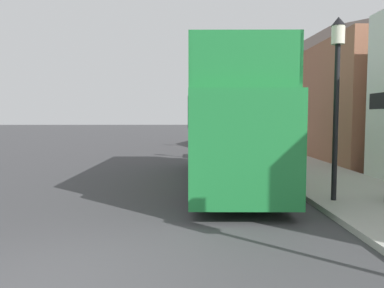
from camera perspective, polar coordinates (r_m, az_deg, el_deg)
name	(u,v)px	position (r m, az deg, el deg)	size (l,w,h in m)	color
ground_plane	(157,149)	(26.12, -5.31, -0.75)	(144.00, 144.00, 0.00)	#3D3D3F
sidewalk	(264,152)	(23.59, 10.96, -1.18)	(3.36, 108.00, 0.14)	#ADAAA3
brick_terrace_rear	(328,89)	(26.88, 20.04, 7.93)	(6.00, 20.73, 8.23)	#9E664C
tour_bus	(226,129)	(12.80, 5.28, 2.33)	(2.72, 9.97, 4.11)	#1E7A38
parked_car_ahead_of_bus	(224,146)	(20.34, 4.88, -0.32)	(1.89, 4.16, 1.39)	#9E9EA3
lamp_post_nearest	(337,75)	(10.16, 21.23, 9.82)	(0.35, 0.35, 4.59)	black
lamp_post_second	(268,85)	(17.73, 11.44, 8.76)	(0.35, 0.35, 5.22)	black
lamp_post_third	(238,97)	(25.44, 7.08, 7.07)	(0.35, 0.35, 4.96)	black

